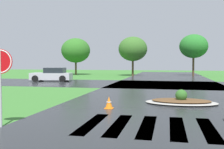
# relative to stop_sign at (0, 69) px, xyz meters

# --- Properties ---
(asphalt_roadway) EXTENTS (9.70, 80.00, 0.01)m
(asphalt_roadway) POSITION_rel_stop_sign_xyz_m (4.84, 5.69, -1.77)
(asphalt_roadway) COLOR #232628
(asphalt_roadway) RESTS_ON ground
(asphalt_cross_road) EXTENTS (90.00, 8.73, 0.01)m
(asphalt_cross_road) POSITION_rel_stop_sign_xyz_m (4.84, 16.66, -1.77)
(asphalt_cross_road) COLOR #232628
(asphalt_cross_road) RESTS_ON ground
(crosswalk_stripes) EXTENTS (4.95, 3.06, 0.01)m
(crosswalk_stripes) POSITION_rel_stop_sign_xyz_m (4.84, 1.07, -1.77)
(crosswalk_stripes) COLOR white
(crosswalk_stripes) RESTS_ON ground
(stop_sign) EXTENTS (0.74, 0.24, 2.40)m
(stop_sign) POSITION_rel_stop_sign_xyz_m (0.00, 0.00, 0.00)
(stop_sign) COLOR #B2B5BA
(stop_sign) RESTS_ON ground
(median_island) EXTENTS (3.40, 2.02, 0.68)m
(median_island) POSITION_rel_stop_sign_xyz_m (5.62, 5.89, -1.65)
(median_island) COLOR #9E9B93
(median_island) RESTS_ON ground
(car_silver_hatch) EXTENTS (4.31, 2.47, 1.40)m
(car_silver_hatch) POSITION_rel_stop_sign_xyz_m (-6.71, 18.25, -1.13)
(car_silver_hatch) COLOR #B7B7BF
(car_silver_hatch) RESTS_ON ground
(traffic_cone) EXTENTS (0.36, 0.36, 0.52)m
(traffic_cone) POSITION_rel_stop_sign_xyz_m (2.53, 3.85, -1.53)
(traffic_cone) COLOR orange
(traffic_cone) RESTS_ON ground
(background_treeline) EXTENTS (41.85, 7.09, 6.23)m
(background_treeline) POSITION_rel_stop_sign_xyz_m (10.68, 30.86, 2.09)
(background_treeline) COLOR #4C3823
(background_treeline) RESTS_ON ground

